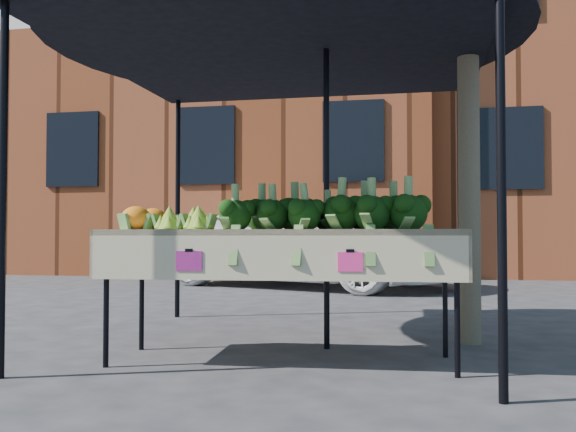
# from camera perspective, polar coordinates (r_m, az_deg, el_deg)

# --- Properties ---
(ground) EXTENTS (90.00, 90.00, 0.00)m
(ground) POSITION_cam_1_polar(r_m,az_deg,el_deg) (4.39, 2.76, -13.08)
(ground) COLOR #28282A
(table) EXTENTS (2.45, 0.95, 0.90)m
(table) POSITION_cam_1_polar(r_m,az_deg,el_deg) (4.32, -0.52, -7.23)
(table) COLOR #C5BA94
(table) RESTS_ON ground
(canopy) EXTENTS (3.16, 3.16, 2.74)m
(canopy) POSITION_cam_1_polar(r_m,az_deg,el_deg) (4.98, -0.37, 4.09)
(canopy) COLOR black
(canopy) RESTS_ON ground
(broccoli_heap) EXTENTS (1.40, 0.60, 0.29)m
(broccoli_heap) POSITION_cam_1_polar(r_m,az_deg,el_deg) (4.28, 3.15, 0.72)
(broccoli_heap) COLOR black
(broccoli_heap) RESTS_ON table
(romanesco_cluster) EXTENTS (0.46, 0.60, 0.23)m
(romanesco_cluster) POSITION_cam_1_polar(r_m,az_deg,el_deg) (4.52, -8.71, 0.18)
(romanesco_cluster) COLOR #77AB34
(romanesco_cluster) RESTS_ON table
(cauliflower_pair) EXTENTS (0.26, 0.46, 0.20)m
(cauliflower_pair) POSITION_cam_1_polar(r_m,az_deg,el_deg) (4.69, -12.84, -0.00)
(cauliflower_pair) COLOR orange
(cauliflower_pair) RESTS_ON table
(vehicle) EXTENTS (2.17, 2.70, 5.08)m
(vehicle) POSITION_cam_1_polar(r_m,az_deg,el_deg) (10.82, 2.23, 7.16)
(vehicle) COLOR white
(vehicle) RESTS_ON ground
(street_tree) EXTENTS (2.51, 2.51, 4.95)m
(street_tree) POSITION_cam_1_polar(r_m,az_deg,el_deg) (5.48, 15.98, 15.43)
(street_tree) COLOR #1E4C14
(street_tree) RESTS_ON ground
(building_left) EXTENTS (12.00, 8.00, 9.00)m
(building_left) POSITION_cam_1_polar(r_m,az_deg,el_deg) (17.59, -7.81, 10.19)
(building_left) COLOR brown
(building_left) RESTS_ON ground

